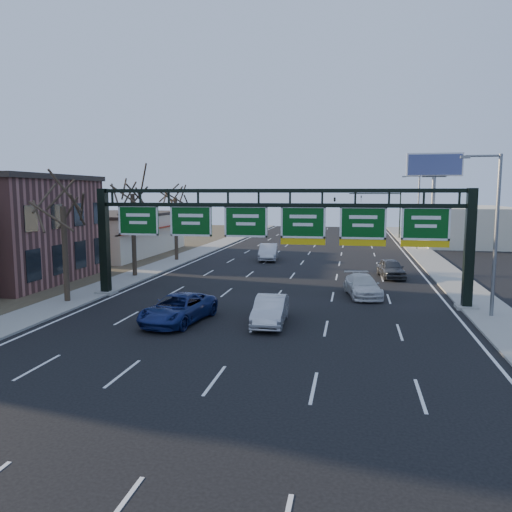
% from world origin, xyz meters
% --- Properties ---
extents(ground, '(160.00, 160.00, 0.00)m').
position_xyz_m(ground, '(0.00, 0.00, 0.00)').
color(ground, black).
rests_on(ground, ground).
extents(sidewalk_left, '(3.00, 120.00, 0.12)m').
position_xyz_m(sidewalk_left, '(-12.80, 20.00, 0.06)').
color(sidewalk_left, gray).
rests_on(sidewalk_left, ground).
extents(sidewalk_right, '(3.00, 120.00, 0.12)m').
position_xyz_m(sidewalk_right, '(12.80, 20.00, 0.06)').
color(sidewalk_right, gray).
rests_on(sidewalk_right, ground).
extents(dirt_strip_left, '(21.00, 120.00, 0.06)m').
position_xyz_m(dirt_strip_left, '(-25.00, 20.00, 0.03)').
color(dirt_strip_left, '#473D2B').
rests_on(dirt_strip_left, ground).
extents(lane_markings, '(21.60, 120.00, 0.01)m').
position_xyz_m(lane_markings, '(0.00, 20.00, 0.01)').
color(lane_markings, white).
rests_on(lane_markings, ground).
extents(sign_gantry, '(24.60, 1.20, 7.20)m').
position_xyz_m(sign_gantry, '(0.16, 8.00, 4.63)').
color(sign_gantry, black).
rests_on(sign_gantry, ground).
extents(brick_block, '(10.40, 12.40, 8.30)m').
position_xyz_m(brick_block, '(-21.50, 11.00, 4.16)').
color(brick_block, brown).
rests_on(brick_block, ground).
extents(cream_strip, '(10.90, 18.40, 4.70)m').
position_xyz_m(cream_strip, '(-21.48, 29.00, 2.36)').
color(cream_strip, beige).
rests_on(cream_strip, ground).
extents(building_right_distant, '(12.00, 20.00, 5.00)m').
position_xyz_m(building_right_distant, '(20.00, 50.00, 2.50)').
color(building_right_distant, beige).
rests_on(building_right_distant, ground).
extents(tree_gantry, '(3.60, 3.60, 8.48)m').
position_xyz_m(tree_gantry, '(-12.80, 5.00, 7.11)').
color(tree_gantry, '#31241B').
rests_on(tree_gantry, sidewalk_left).
extents(tree_mid, '(3.60, 3.60, 9.24)m').
position_xyz_m(tree_mid, '(-12.80, 15.00, 7.85)').
color(tree_mid, '#31241B').
rests_on(tree_mid, sidewalk_left).
extents(tree_far, '(3.60, 3.60, 8.86)m').
position_xyz_m(tree_far, '(-12.80, 25.00, 7.48)').
color(tree_far, '#31241B').
rests_on(tree_far, sidewalk_left).
extents(streetlight_near, '(2.15, 0.22, 9.00)m').
position_xyz_m(streetlight_near, '(12.47, 6.00, 5.08)').
color(streetlight_near, slate).
rests_on(streetlight_near, sidewalk_right).
extents(streetlight_far, '(2.15, 0.22, 9.00)m').
position_xyz_m(streetlight_far, '(12.47, 40.00, 5.08)').
color(streetlight_far, slate).
rests_on(streetlight_far, sidewalk_right).
extents(billboard_right, '(7.00, 0.50, 12.00)m').
position_xyz_m(billboard_right, '(15.00, 44.98, 9.06)').
color(billboard_right, slate).
rests_on(billboard_right, ground).
extents(traffic_signal_mast, '(10.16, 0.54, 7.00)m').
position_xyz_m(traffic_signal_mast, '(5.69, 55.00, 5.50)').
color(traffic_signal_mast, black).
rests_on(traffic_signal_mast, ground).
extents(car_blue_suv, '(3.35, 5.76, 1.51)m').
position_xyz_m(car_blue_suv, '(-4.20, 1.71, 0.75)').
color(car_blue_suv, navy).
rests_on(car_blue_suv, ground).
extents(car_silver_sedan, '(1.75, 4.57, 1.49)m').
position_xyz_m(car_silver_sedan, '(0.72, 2.29, 0.74)').
color(car_silver_sedan, '#B2B2B7').
rests_on(car_silver_sedan, ground).
extents(car_white_wagon, '(2.88, 5.19, 1.42)m').
position_xyz_m(car_white_wagon, '(5.63, 10.55, 0.71)').
color(car_white_wagon, silver).
rests_on(car_white_wagon, ground).
extents(car_grey_far, '(2.39, 4.68, 1.53)m').
position_xyz_m(car_grey_far, '(8.04, 18.61, 0.76)').
color(car_grey_far, '#3B3D40').
rests_on(car_grey_far, ground).
extents(car_silver_distant, '(2.28, 5.21, 1.66)m').
position_xyz_m(car_silver_distant, '(-3.63, 27.23, 0.83)').
color(car_silver_distant, '#B5B5BA').
rests_on(car_silver_distant, ground).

